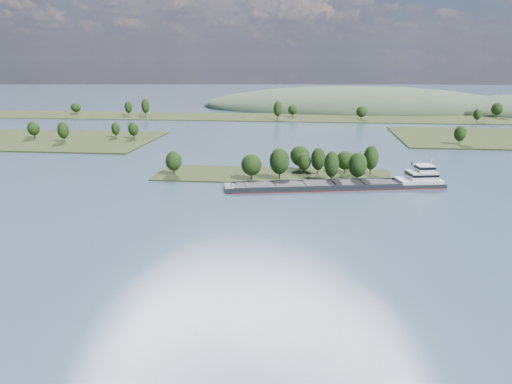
# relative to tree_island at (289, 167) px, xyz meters

# --- Properties ---
(ground) EXTENTS (1800.00, 1800.00, 0.00)m
(ground) POSITION_rel_tree_island_xyz_m (-6.95, -58.87, -4.17)
(ground) COLOR #394B62
(ground) RESTS_ON ground
(tree_island) EXTENTS (100.00, 30.22, 14.19)m
(tree_island) POSITION_rel_tree_island_xyz_m (0.00, 0.00, 0.00)
(tree_island) COLOR #232F15
(tree_island) RESTS_ON ground
(back_shoreline) EXTENTS (900.00, 60.00, 16.31)m
(back_shoreline) POSITION_rel_tree_island_xyz_m (0.30, 220.92, -3.48)
(back_shoreline) COLOR #232F15
(back_shoreline) RESTS_ON ground
(hill_west) EXTENTS (320.00, 160.00, 44.00)m
(hill_west) POSITION_rel_tree_island_xyz_m (53.05, 321.13, -4.17)
(hill_west) COLOR #354731
(hill_west) RESTS_ON ground
(cargo_barge) EXTENTS (85.56, 27.81, 11.54)m
(cargo_barge) POSITION_rel_tree_island_xyz_m (24.78, -15.76, -2.72)
(cargo_barge) COLOR black
(cargo_barge) RESTS_ON ground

